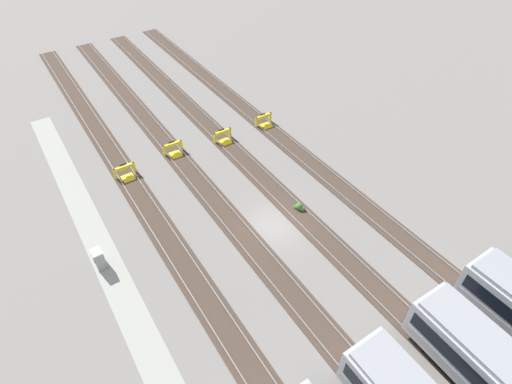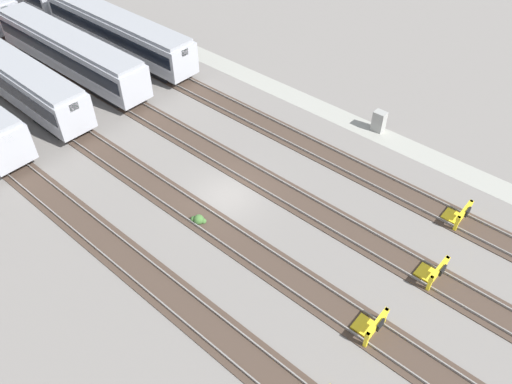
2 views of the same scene
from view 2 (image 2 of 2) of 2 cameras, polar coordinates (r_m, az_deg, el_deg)
name	(u,v)px [view 2 (image 2 of 2)]	position (r m, az deg, el deg)	size (l,w,h in m)	color
ground_plane	(228,195)	(32.60, -3.27, -0.38)	(400.00, 400.00, 0.00)	gray
service_walkway	(335,115)	(40.30, 8.97, 8.74)	(54.00, 2.00, 0.01)	#9E9E93
rail_track_nearest	(299,141)	(37.10, 4.95, 5.84)	(90.00, 2.23, 0.21)	#47382D
rail_track_near_inner	(253,175)	(33.95, -0.30, 1.91)	(90.00, 2.24, 0.21)	#47382D
rail_track_middle	(199,216)	(31.34, -6.49, -2.75)	(90.00, 2.24, 0.21)	#47382D
rail_track_far_inner	(135,265)	(29.39, -13.71, -8.10)	(90.00, 2.23, 0.21)	#47382D
subway_car_front_row_left_inner	(13,76)	(45.18, -25.98, 11.85)	(18.04, 3.13, 3.70)	#ADAFB7
subway_car_front_row_centre	(70,52)	(47.07, -20.50, 14.74)	(18.01, 2.92, 3.70)	#ADAFB7
subway_car_front_row_rightmost	(118,32)	(49.39, -15.46, 17.21)	(18.00, 2.84, 3.70)	#ADAFB7
bumper_stop_nearest_track	(459,214)	(33.03, 22.17, -2.38)	(1.35, 2.00, 1.22)	yellow
bumper_stop_near_inner_track	(433,272)	(29.34, 19.60, -8.60)	(1.35, 2.00, 1.22)	yellow
bumper_stop_middle_track	(371,326)	(26.39, 13.05, -14.64)	(1.35, 2.00, 1.22)	yellow
electrical_cabinet	(379,121)	(38.79, 13.88, 7.87)	(0.90, 0.73, 1.60)	#9E9E99
weed_clump	(198,220)	(30.85, -6.62, -3.16)	(0.92, 0.70, 0.64)	#427033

